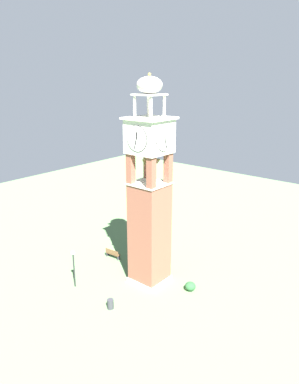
% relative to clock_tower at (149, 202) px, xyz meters
% --- Properties ---
extents(ground, '(80.00, 80.00, 0.00)m').
position_rel_clock_tower_xyz_m(ground, '(0.00, 0.00, -7.48)').
color(ground, '#517547').
extents(clock_tower, '(3.34, 3.34, 17.82)m').
position_rel_clock_tower_xyz_m(clock_tower, '(0.00, 0.00, 0.00)').
color(clock_tower, brown).
rests_on(clock_tower, ground).
extents(park_bench, '(0.59, 1.63, 0.95)m').
position_rel_clock_tower_xyz_m(park_bench, '(-0.79, -5.54, -7.00)').
color(park_bench, brown).
rests_on(park_bench, ground).
extents(lamp_post, '(0.36, 0.36, 3.43)m').
position_rel_clock_tower_xyz_m(lamp_post, '(4.99, -4.32, -5.07)').
color(lamp_post, black).
rests_on(lamp_post, ground).
extents(trash_bin, '(0.52, 0.52, 0.80)m').
position_rel_clock_tower_xyz_m(trash_bin, '(5.20, 0.33, -7.08)').
color(trash_bin, '#2D2D33').
rests_on(trash_bin, ground).
extents(shrub_near_entry, '(1.29, 1.29, 0.68)m').
position_rel_clock_tower_xyz_m(shrub_near_entry, '(-4.00, -2.43, -7.14)').
color(shrub_near_entry, '#234C28').
rests_on(shrub_near_entry, ground).
extents(shrub_left_of_tower, '(0.92, 0.92, 0.75)m').
position_rel_clock_tower_xyz_m(shrub_left_of_tower, '(-1.00, 3.73, -7.10)').
color(shrub_left_of_tower, '#234C28').
rests_on(shrub_left_of_tower, ground).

